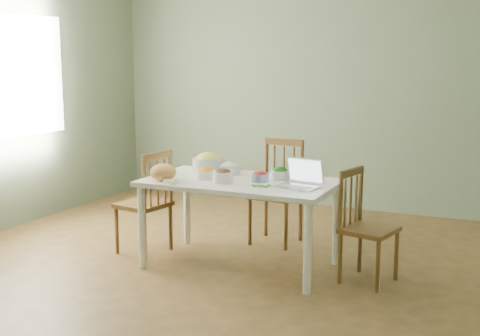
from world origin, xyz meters
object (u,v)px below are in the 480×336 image
at_px(bread_boule, 163,172).
at_px(laptop, 297,174).
at_px(chair_far, 276,193).
at_px(dining_table, 240,223).
at_px(chair_left, 143,202).
at_px(bowl_squash, 209,163).
at_px(chair_right, 369,227).

height_order(bread_boule, laptop, laptop).
bearing_deg(bread_boule, chair_far, 60.31).
xyz_separation_m(dining_table, chair_left, (-0.92, -0.01, 0.09)).
distance_m(chair_left, bread_boule, 0.57).
bearing_deg(bowl_squash, bread_boule, -106.28).
xyz_separation_m(dining_table, chair_far, (0.02, 0.73, 0.11)).
bearing_deg(bread_boule, laptop, 9.95).
bearing_deg(chair_far, bowl_squash, -127.23).
relative_size(dining_table, bowl_squash, 5.49).
bearing_deg(chair_left, chair_far, 136.62).
height_order(chair_left, bowl_squash, chair_left).
height_order(chair_right, bowl_squash, bowl_squash).
relative_size(chair_far, chair_left, 1.05).
bearing_deg(laptop, dining_table, -179.28).
bearing_deg(chair_far, chair_right, -30.02).
bearing_deg(dining_table, chair_far, 88.33).
relative_size(dining_table, chair_left, 1.70).
relative_size(chair_far, laptop, 3.05).
distance_m(chair_far, bread_boule, 1.19).
bearing_deg(laptop, bowl_squash, 171.17).
relative_size(chair_right, laptop, 2.78).
height_order(chair_far, chair_left, chair_far).
distance_m(bread_boule, bowl_squash, 0.52).
relative_size(chair_left, chair_right, 1.05).
height_order(bowl_squash, laptop, laptop).
xyz_separation_m(chair_left, chair_right, (1.96, 0.07, -0.02)).
height_order(chair_left, chair_right, chair_left).
height_order(chair_far, laptop, chair_far).
bearing_deg(chair_right, dining_table, 106.12).
xyz_separation_m(dining_table, chair_right, (1.04, 0.06, 0.07)).
bearing_deg(chair_left, bread_boule, 63.18).
bearing_deg(dining_table, bread_boule, -153.73).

